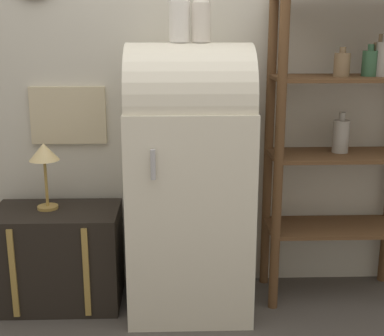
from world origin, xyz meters
The scene contains 8 objects.
ground_plane centered at (0.00, 0.00, 0.00)m, with size 12.00×12.00×0.00m, color #4C4742.
wall_back centered at (0.00, 0.57, 1.35)m, with size 7.00×0.09×2.70m.
refrigerator centered at (0.00, 0.26, 0.73)m, with size 0.63×0.60×1.40m.
suitcase_trunk centered at (-0.71, 0.31, 0.27)m, with size 0.67×0.41×0.53m.
shelf_unit centered at (0.82, 0.36, 0.96)m, with size 0.76×0.35×1.64m.
vase_left centered at (-0.04, 0.28, 1.54)m, with size 0.10×0.10×0.30m.
vase_center centered at (0.06, 0.27, 1.53)m, with size 0.09×0.09×0.28m.
desk_lamp centered at (-0.75, 0.34, 0.81)m, with size 0.16×0.16×0.36m.
Camera 1 is at (-0.07, -2.39, 1.47)m, focal length 50.00 mm.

